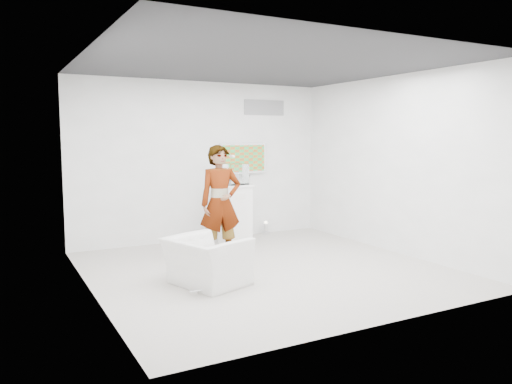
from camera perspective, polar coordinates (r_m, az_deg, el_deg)
room at (r=7.29m, az=1.19°, el=2.63°), size 5.01×5.01×3.00m
tv at (r=9.85m, az=-1.50°, el=3.89°), size 1.00×0.08×0.60m
logo_decal at (r=10.12m, az=0.95°, el=9.62°), size 0.90×0.02×0.30m
person at (r=7.93m, az=-4.10°, el=-1.28°), size 0.72×0.51×1.84m
armchair at (r=6.74m, az=-5.64°, el=-7.88°), size 1.14×1.21×0.64m
pedestal at (r=9.17m, az=-2.40°, el=-2.57°), size 0.55×0.55×1.10m
floor_uplight at (r=10.14m, az=1.13°, el=-4.13°), size 0.19×0.19×0.26m
vitrine at (r=9.08m, az=-2.42°, el=2.05°), size 0.41×0.41×0.38m
console at (r=9.09m, az=-2.42°, el=1.49°), size 0.05×0.15×0.20m
wii_remote at (r=8.09m, az=-2.78°, el=4.11°), size 0.04×0.14×0.04m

